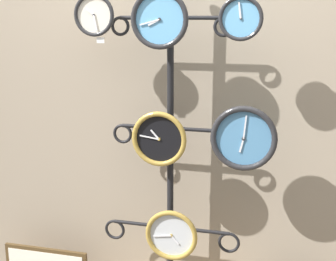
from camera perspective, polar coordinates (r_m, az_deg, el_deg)
name	(u,v)px	position (r m, az deg, el deg)	size (l,w,h in m)	color
shop_wall	(178,66)	(2.52, 1.18, 7.81)	(4.40, 0.04, 2.80)	gray
display_stand	(170,218)	(2.58, 0.28, -10.57)	(0.76, 0.39, 1.94)	black
clock_top_left	(94,15)	(2.39, -8.96, 13.74)	(0.21, 0.04, 0.21)	silver
clock_top_center	(160,19)	(2.25, -1.03, 13.39)	(0.28, 0.04, 0.28)	#60A8DB
clock_top_right	(241,18)	(2.19, 8.88, 13.34)	(0.20, 0.04, 0.20)	#60A8DB
clock_middle_center	(159,139)	(2.34, -1.08, -1.02)	(0.28, 0.04, 0.28)	black
clock_middle_right	(244,138)	(2.27, 9.21, -0.95)	(0.32, 0.04, 0.32)	#4C84B2
clock_bottom_center	(172,235)	(2.49, 0.43, -12.62)	(0.28, 0.04, 0.28)	silver
price_tag_upper	(101,40)	(2.38, -8.23, 10.84)	(0.04, 0.00, 0.03)	white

